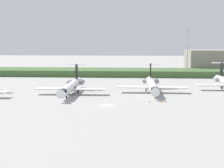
{
  "coord_description": "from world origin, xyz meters",
  "views": [
    {
      "loc": [
        6.57,
        -84.24,
        17.45
      ],
      "look_at": [
        0.0,
        20.66,
        3.0
      ],
      "focal_mm": 51.21,
      "sensor_mm": 36.0,
      "label": 1
    }
  ],
  "objects_px": {
    "regional_jet_third": "(71,86)",
    "safety_cone_mid_marker": "(161,101)",
    "antenna_mast": "(187,57)",
    "regional_jet_fourth": "(152,85)",
    "safety_cone_front_marker": "(150,101)"
  },
  "relations": [
    {
      "from": "regional_jet_third",
      "to": "antenna_mast",
      "type": "bearing_deg",
      "value": 49.99
    },
    {
      "from": "regional_jet_fourth",
      "to": "safety_cone_mid_marker",
      "type": "height_order",
      "value": "regional_jet_fourth"
    },
    {
      "from": "safety_cone_front_marker",
      "to": "safety_cone_mid_marker",
      "type": "xyz_separation_m",
      "value": [
        3.15,
        -0.2,
        0.0
      ]
    },
    {
      "from": "regional_jet_third",
      "to": "antenna_mast",
      "type": "relative_size",
      "value": 1.36
    },
    {
      "from": "regional_jet_fourth",
      "to": "safety_cone_mid_marker",
      "type": "relative_size",
      "value": 56.36
    },
    {
      "from": "regional_jet_third",
      "to": "regional_jet_fourth",
      "type": "bearing_deg",
      "value": 11.23
    },
    {
      "from": "regional_jet_third",
      "to": "safety_cone_mid_marker",
      "type": "distance_m",
      "value": 31.03
    },
    {
      "from": "regional_jet_third",
      "to": "safety_cone_front_marker",
      "type": "bearing_deg",
      "value": -27.38
    },
    {
      "from": "regional_jet_fourth",
      "to": "antenna_mast",
      "type": "distance_m",
      "value": 54.59
    },
    {
      "from": "regional_jet_third",
      "to": "antenna_mast",
      "type": "distance_m",
      "value": 72.9
    },
    {
      "from": "regional_jet_fourth",
      "to": "safety_cone_mid_marker",
      "type": "xyz_separation_m",
      "value": [
        1.42,
        -18.38,
        -2.26
      ]
    },
    {
      "from": "regional_jet_third",
      "to": "regional_jet_fourth",
      "type": "relative_size",
      "value": 1.0
    },
    {
      "from": "antenna_mast",
      "to": "safety_cone_mid_marker",
      "type": "distance_m",
      "value": 71.75
    },
    {
      "from": "regional_jet_fourth",
      "to": "regional_jet_third",
      "type": "bearing_deg",
      "value": -168.77
    },
    {
      "from": "safety_cone_mid_marker",
      "to": "safety_cone_front_marker",
      "type": "bearing_deg",
      "value": 176.32
    }
  ]
}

